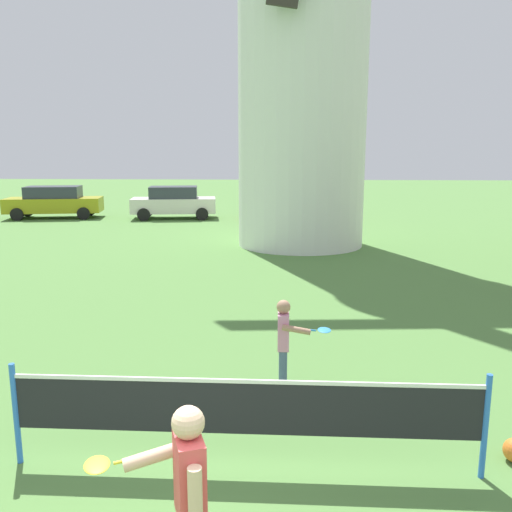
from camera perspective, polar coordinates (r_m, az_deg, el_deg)
name	(u,v)px	position (r m, az deg, el deg)	size (l,w,h in m)	color
windmill	(304,9)	(19.13, 5.11, 24.78)	(9.18, 5.03, 16.33)	white
tennis_net	(245,408)	(5.57, -1.19, -15.94)	(4.81, 0.06, 1.10)	blue
player_near	(187,495)	(4.10, -7.38, -24.04)	(0.91, 0.49, 1.53)	#333338
player_far	(285,339)	(7.36, 3.11, -8.82)	(0.73, 0.49, 1.25)	slate
parked_car_mustard	(54,202)	(28.08, -20.78, 5.46)	(4.73, 2.51, 1.56)	#999919
parked_car_cream	(174,202)	(26.43, -8.79, 5.73)	(4.24, 2.35, 1.56)	silver
parked_car_red	(295,202)	(26.26, 4.23, 5.80)	(4.12, 1.99, 1.56)	red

